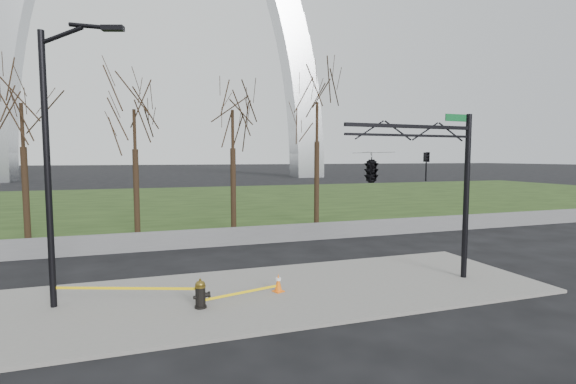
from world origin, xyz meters
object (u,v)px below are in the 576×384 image
object	(u,v)px
traffic_cone	(278,283)
traffic_signal_mast	(391,167)
fire_hydrant	(201,294)
street_light	(54,149)

from	to	relation	value
traffic_cone	traffic_signal_mast	size ratio (longest dim) A/B	0.10
traffic_cone	fire_hydrant	bearing A→B (deg)	-165.28
fire_hydrant	traffic_signal_mast	distance (m)	7.25
traffic_signal_mast	fire_hydrant	bearing A→B (deg)	176.84
traffic_cone	street_light	distance (m)	7.77
street_light	fire_hydrant	bearing A→B (deg)	-1.47
fire_hydrant	traffic_signal_mast	xyz separation A→B (m)	(6.26, -0.05, 3.65)
traffic_cone	traffic_signal_mast	distance (m)	5.31
street_light	traffic_signal_mast	size ratio (longest dim) A/B	1.37
fire_hydrant	street_light	world-z (taller)	street_light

